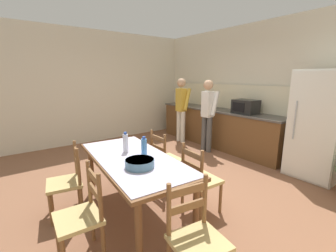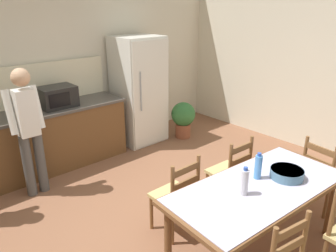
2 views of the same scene
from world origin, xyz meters
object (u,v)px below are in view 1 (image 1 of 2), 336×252
chair_head_end (196,238)px  chair_side_near_right (82,216)px  chair_side_near_left (67,182)px  dining_table (133,163)px  serving_bowl (140,163)px  person_at_counter (208,112)px  microwave (246,107)px  person_at_sink (181,107)px  chair_side_far_right (199,180)px  refrigerator (319,125)px  chair_side_far_left (165,159)px  bottle_off_centre (144,148)px  bottle_near_centre (126,143)px

chair_head_end → chair_side_near_right: same height
chair_head_end → chair_side_near_left: bearing=117.9°
dining_table → serving_bowl: bearing=-15.2°
chair_head_end → chair_side_near_right: 1.08m
serving_bowl → chair_head_end: 0.97m
chair_side_near_right → person_at_counter: person_at_counter is taller
microwave → dining_table: 3.14m
microwave → chair_head_end: 3.68m
person_at_sink → chair_side_far_right: bearing=-125.6°
chair_side_far_right → refrigerator: bearing=-97.2°
chair_side_far_right → chair_side_far_left: 0.84m
bottle_off_centre → chair_side_near_left: (-0.57, -0.79, -0.44)m
microwave → chair_side_far_right: (1.03, -2.38, -0.64)m
bottle_near_centre → chair_side_far_left: (-0.13, 0.73, -0.44)m
chair_side_near_left → chair_side_far_right: 1.67m
chair_side_far_left → bottle_off_centre: bearing=126.0°
dining_table → person_at_counter: bearing=115.0°
serving_bowl → person_at_counter: 3.04m
chair_side_far_left → chair_side_near_left: bearing=86.1°
chair_side_near_right → chair_side_far_left: same height
person_at_counter → dining_table: bearing=-155.0°
refrigerator → chair_side_far_left: (-1.27, -2.30, -0.48)m
serving_bowl → person_at_sink: 3.64m
chair_head_end → chair_side_near_right: size_ratio=1.00×
chair_side_near_right → bottle_near_centre: bearing=131.1°
microwave → serving_bowl: bearing=-74.4°
refrigerator → bottle_near_centre: (-1.13, -3.03, -0.04)m
chair_side_far_right → person_at_counter: bearing=-45.2°
chair_head_end → serving_bowl: bearing=98.5°
dining_table → person_at_sink: bearing=130.0°
bottle_near_centre → chair_head_end: bearing=-4.1°
microwave → bottle_off_centre: (0.66, -2.97, -0.20)m
refrigerator → dining_table: (-0.90, -3.05, -0.25)m
refrigerator → bottle_off_centre: (-0.80, -2.95, -0.04)m
chair_head_end → chair_side_far_right: bearing=52.6°
dining_table → chair_side_near_right: size_ratio=2.12×
bottle_off_centre → serving_bowl: 0.30m
serving_bowl → chair_side_far_right: (0.15, 0.77, -0.37)m
microwave → chair_side_near_right: (0.93, -3.81, -0.64)m
serving_bowl → chair_side_far_left: chair_side_far_left is taller
refrigerator → microwave: 1.47m
chair_side_near_left → bottle_near_centre: bearing=81.2°
chair_side_near_right → chair_side_far_right: size_ratio=1.00×
dining_table → chair_side_far_left: 0.86m
bottle_off_centre → dining_table: bearing=-135.5°
microwave → chair_head_end: microwave is taller
bottle_near_centre → chair_side_near_left: bearing=-108.5°
chair_side_far_right → person_at_sink: (-2.63, 1.88, 0.50)m
microwave → chair_side_far_right: microwave is taller
refrigerator → bottle_off_centre: size_ratio=6.84×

